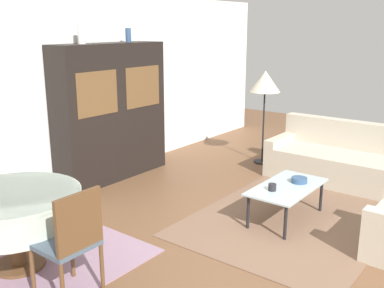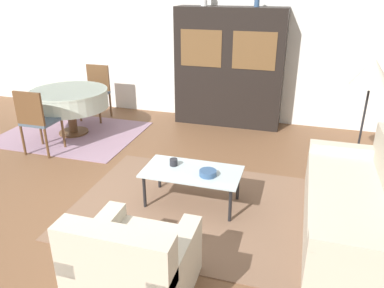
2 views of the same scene
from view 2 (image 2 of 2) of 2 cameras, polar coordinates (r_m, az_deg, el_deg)
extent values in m
plane|color=brown|center=(4.29, -14.49, -10.70)|extent=(14.00, 14.00, 0.00)
cube|color=white|center=(6.98, -0.20, 15.15)|extent=(10.00, 0.06, 2.70)
cube|color=brown|center=(4.32, 0.41, -9.55)|extent=(2.69, 2.06, 0.01)
cube|color=gray|center=(6.65, -17.83, 1.55)|extent=(2.23, 1.74, 0.01)
cube|color=beige|center=(4.17, 23.34, -9.57)|extent=(0.92, 2.07, 0.44)
cube|color=beige|center=(3.23, 25.66, -14.33)|extent=(0.92, 0.16, 0.12)
cube|color=beige|center=(4.89, 22.87, -0.85)|extent=(0.92, 0.16, 0.12)
cube|color=beige|center=(3.22, -8.41, -18.60)|extent=(0.86, 0.83, 0.43)
cube|color=beige|center=(2.74, -11.76, -16.27)|extent=(0.86, 0.20, 0.40)
cube|color=beige|center=(3.18, -14.63, -13.33)|extent=(0.16, 0.83, 0.12)
cube|color=beige|center=(2.93, -2.21, -16.11)|extent=(0.16, 0.83, 0.12)
cylinder|color=black|center=(4.25, -7.26, -7.18)|extent=(0.04, 0.04, 0.39)
cylinder|color=black|center=(4.00, 5.84, -9.23)|extent=(0.04, 0.04, 0.39)
cylinder|color=black|center=(4.61, -5.01, -4.42)|extent=(0.04, 0.04, 0.39)
cylinder|color=black|center=(4.39, 7.01, -6.10)|extent=(0.04, 0.04, 0.39)
cube|color=silver|center=(4.18, 0.00, -4.23)|extent=(1.09, 0.58, 0.02)
cube|color=black|center=(6.59, 5.67, 11.44)|extent=(1.84, 0.47, 2.00)
cube|color=brown|center=(6.40, 1.37, 14.36)|extent=(0.70, 0.01, 0.60)
cube|color=brown|center=(6.23, 9.45, 13.81)|extent=(0.70, 0.01, 0.60)
cylinder|color=brown|center=(6.64, -17.56, 1.76)|extent=(0.48, 0.48, 0.03)
cylinder|color=brown|center=(6.57, -17.77, 3.44)|extent=(0.14, 0.14, 0.44)
cylinder|color=beige|center=(6.46, -18.17, 6.53)|extent=(1.23, 1.23, 0.30)
cylinder|color=beige|center=(6.43, -18.33, 7.68)|extent=(1.24, 1.24, 0.03)
cylinder|color=brown|center=(6.28, -22.05, 1.91)|extent=(0.04, 0.04, 0.45)
cylinder|color=brown|center=(6.04, -19.02, 1.55)|extent=(0.04, 0.04, 0.45)
cylinder|color=brown|center=(5.99, -24.34, 0.53)|extent=(0.04, 0.04, 0.45)
cylinder|color=brown|center=(5.74, -21.26, 0.09)|extent=(0.04, 0.04, 0.45)
cube|color=#475666|center=(5.93, -22.02, 3.24)|extent=(0.44, 0.44, 0.04)
cube|color=brown|center=(5.70, -23.60, 4.98)|extent=(0.44, 0.04, 0.47)
cylinder|color=brown|center=(6.91, -13.88, 4.87)|extent=(0.04, 0.04, 0.45)
cylinder|color=brown|center=(7.12, -16.72, 5.09)|extent=(0.04, 0.04, 0.45)
cylinder|color=brown|center=(7.24, -12.32, 5.86)|extent=(0.04, 0.04, 0.45)
cylinder|color=brown|center=(7.44, -15.08, 6.06)|extent=(0.04, 0.04, 0.45)
cube|color=#475666|center=(7.10, -14.70, 7.37)|extent=(0.44, 0.44, 0.04)
cube|color=brown|center=(7.21, -14.11, 9.77)|extent=(0.44, 0.04, 0.47)
cylinder|color=black|center=(5.50, 23.35, -3.88)|extent=(0.28, 0.28, 0.02)
cylinder|color=black|center=(5.26, 24.39, 2.03)|extent=(0.03, 0.03, 1.19)
cone|color=beige|center=(5.07, 25.80, 9.88)|extent=(0.50, 0.50, 0.34)
cylinder|color=#232328|center=(4.28, -2.83, -2.79)|extent=(0.09, 0.09, 0.08)
cylinder|color=#33517A|center=(4.07, 2.44, -4.45)|extent=(0.19, 0.19, 0.06)
cylinder|color=#33517A|center=(6.39, 9.88, 20.80)|extent=(0.08, 0.08, 0.20)
camera|label=1|loc=(5.81, -61.05, 10.63)|focal=42.00mm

